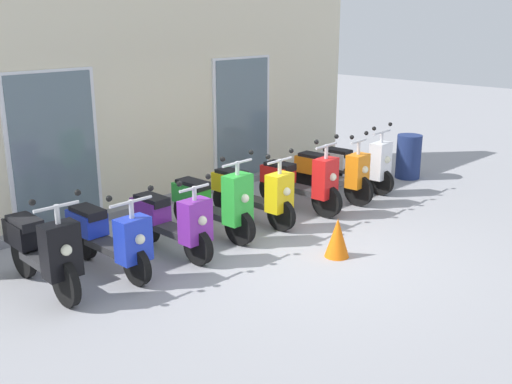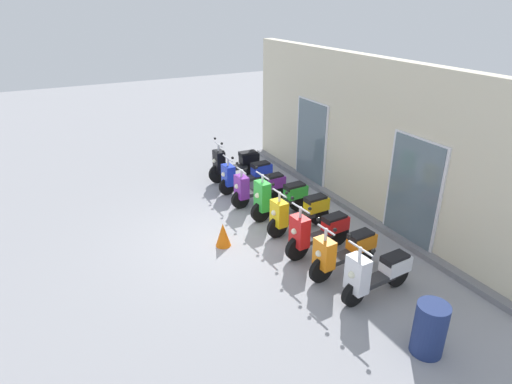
{
  "view_description": "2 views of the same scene",
  "coord_description": "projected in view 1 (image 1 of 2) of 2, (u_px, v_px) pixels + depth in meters",
  "views": [
    {
      "loc": [
        -5.68,
        -4.84,
        3.02
      ],
      "look_at": [
        -0.14,
        0.7,
        0.7
      ],
      "focal_mm": 42.24,
      "sensor_mm": 36.0,
      "label": 1
    },
    {
      "loc": [
        7.45,
        -3.41,
        4.76
      ],
      "look_at": [
        -0.68,
        0.77,
        0.63
      ],
      "focal_mm": 30.43,
      "sensor_mm": 36.0,
      "label": 2
    }
  ],
  "objects": [
    {
      "name": "ground_plane",
      "position": [
        301.0,
        251.0,
        7.99
      ],
      "size": [
        40.0,
        40.0,
        0.0
      ],
      "primitive_type": "plane",
      "color": "#939399"
    },
    {
      "name": "scooter_yellow",
      "position": [
        253.0,
        192.0,
        8.97
      ],
      "size": [
        0.58,
        1.61,
        1.17
      ],
      "color": "black",
      "rests_on": "ground_plane"
    },
    {
      "name": "traffic_cone",
      "position": [
        337.0,
        238.0,
        7.74
      ],
      "size": [
        0.32,
        0.32,
        0.52
      ],
      "primitive_type": "cone",
      "color": "orange",
      "rests_on": "ground_plane"
    },
    {
      "name": "scooter_white",
      "position": [
        357.0,
        164.0,
        10.67
      ],
      "size": [
        0.61,
        1.51,
        1.23
      ],
      "color": "black",
      "rests_on": "ground_plane"
    },
    {
      "name": "scooter_black",
      "position": [
        42.0,
        249.0,
        6.7
      ],
      "size": [
        0.57,
        1.59,
        1.25
      ],
      "color": "black",
      "rests_on": "ground_plane"
    },
    {
      "name": "scooter_green",
      "position": [
        214.0,
        203.0,
        8.4
      ],
      "size": [
        0.61,
        1.55,
        1.27
      ],
      "color": "black",
      "rests_on": "ground_plane"
    },
    {
      "name": "scooter_orange",
      "position": [
        333.0,
        172.0,
        10.07
      ],
      "size": [
        0.51,
        1.57,
        1.21
      ],
      "color": "black",
      "rests_on": "ground_plane"
    },
    {
      "name": "scooter_red",
      "position": [
        301.0,
        182.0,
        9.51
      ],
      "size": [
        0.61,
        1.57,
        1.26
      ],
      "color": "black",
      "rests_on": "ground_plane"
    },
    {
      "name": "scooter_blue",
      "position": [
        108.0,
        236.0,
        7.24
      ],
      "size": [
        0.63,
        1.58,
        1.14
      ],
      "color": "black",
      "rests_on": "ground_plane"
    },
    {
      "name": "scooter_purple",
      "position": [
        171.0,
        221.0,
        7.79
      ],
      "size": [
        0.53,
        1.52,
        1.12
      ],
      "color": "black",
      "rests_on": "ground_plane"
    },
    {
      "name": "trash_bin",
      "position": [
        409.0,
        157.0,
        11.46
      ],
      "size": [
        0.47,
        0.47,
        0.83
      ],
      "primitive_type": "cylinder",
      "color": "navy",
      "rests_on": "ground_plane"
    },
    {
      "name": "storefront_facade",
      "position": [
        153.0,
        97.0,
        9.66
      ],
      "size": [
        9.32,
        0.5,
        3.62
      ],
      "color": "beige",
      "rests_on": "ground_plane"
    }
  ]
}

